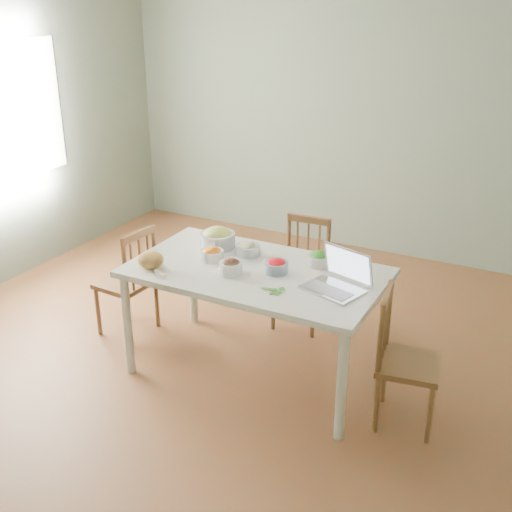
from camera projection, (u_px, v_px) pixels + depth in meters
The scene contains 17 objects.
floor at pixel (232, 358), 4.74m from camera, with size 5.00×5.00×0.00m, color brown.
wall_back at pixel (357, 116), 6.25m from camera, with size 5.00×0.00×2.70m, color slate.
dining_table at pixel (256, 322), 4.43m from camera, with size 1.69×0.95×0.79m, color white, non-canonical shape.
chair_far at pixel (300, 275), 5.05m from camera, with size 0.39×0.37×0.87m, color brown, non-canonical shape.
chair_left at pixel (125, 280), 4.96m from camera, with size 0.39×0.37×0.87m, color brown, non-canonical shape.
chair_right at pixel (410, 361), 3.90m from camera, with size 0.39×0.37×0.88m, color brown, non-canonical shape.
bread_boule at pixel (151, 260), 4.29m from camera, with size 0.17×0.17×0.11m, color #B78649.
butter_stick at pixel (161, 274), 4.18m from camera, with size 0.11×0.03×0.03m, color beige.
bowl_squash at pixel (218, 238), 4.62m from camera, with size 0.25×0.25×0.15m, color #C4C053, non-canonical shape.
bowl_carrot at pixel (212, 254), 4.41m from camera, with size 0.16×0.16×0.09m, color orange, non-canonical shape.
bowl_onion at pixel (248, 249), 4.50m from camera, with size 0.17×0.17×0.09m, color #FDF4C4, non-canonical shape.
bowl_mushroom at pixel (231, 267), 4.21m from camera, with size 0.15×0.15×0.10m, color #412518, non-canonical shape.
bowl_redpep at pixel (276, 266), 4.22m from camera, with size 0.16×0.16×0.09m, color red, non-canonical shape.
bowl_broccoli at pixel (319, 259), 4.33m from camera, with size 0.16×0.16×0.10m, color #14450C, non-canonical shape.
flatbread at pixel (330, 260), 4.41m from camera, with size 0.19×0.19×0.02m, color beige.
basil_bunch at pixel (272, 289), 3.99m from camera, with size 0.18×0.18×0.02m, color #25571E, non-canonical shape.
laptop at pixel (333, 273), 3.94m from camera, with size 0.36×0.30×0.25m, color silver, non-canonical shape.
Camera 1 is at (2.04, -3.52, 2.56)m, focal length 45.20 mm.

